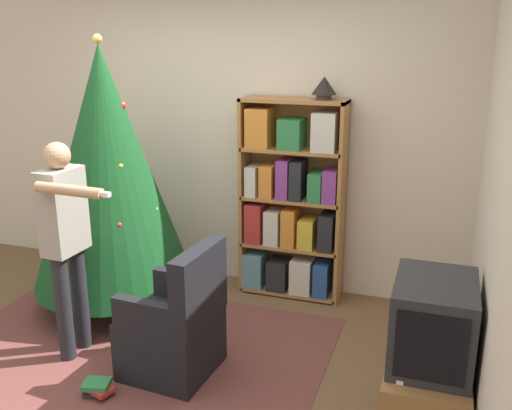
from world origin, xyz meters
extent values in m
plane|color=brown|center=(0.00, 0.00, 0.00)|extent=(14.00, 14.00, 0.00)
cube|color=beige|center=(0.00, 1.87, 1.30)|extent=(8.00, 0.10, 2.60)
cube|color=beige|center=(2.12, 0.00, 1.30)|extent=(0.10, 8.00, 2.60)
cube|color=brown|center=(-0.22, 0.22, 0.00)|extent=(2.76, 2.17, 0.01)
cube|color=#A8703D|center=(0.18, 1.66, 0.85)|extent=(0.03, 0.28, 1.71)
cube|color=#A8703D|center=(1.03, 1.66, 0.85)|extent=(0.03, 0.28, 1.71)
cube|color=#A8703D|center=(0.61, 1.66, 1.69)|extent=(0.87, 0.28, 0.03)
cube|color=#A8703D|center=(0.61, 1.79, 0.85)|extent=(0.87, 0.01, 1.71)
cube|color=#A8703D|center=(0.61, 1.66, 0.03)|extent=(0.84, 0.28, 0.03)
cube|color=#5B899E|center=(0.29, 1.63, 0.20)|extent=(0.17, 0.24, 0.31)
cube|color=#232328|center=(0.51, 1.63, 0.18)|extent=(0.17, 0.24, 0.26)
cube|color=beige|center=(0.72, 1.64, 0.20)|extent=(0.18, 0.25, 0.30)
cube|color=#284C93|center=(0.90, 1.64, 0.19)|extent=(0.12, 0.24, 0.29)
cube|color=#A8703D|center=(0.61, 1.66, 0.45)|extent=(0.84, 0.28, 0.03)
cube|color=#B22D28|center=(0.29, 1.64, 0.64)|extent=(0.14, 0.26, 0.35)
cube|color=beige|center=(0.46, 1.61, 0.61)|extent=(0.13, 0.20, 0.30)
cube|color=orange|center=(0.61, 1.62, 0.63)|extent=(0.12, 0.21, 0.32)
cube|color=gold|center=(0.76, 1.63, 0.59)|extent=(0.13, 0.23, 0.25)
cube|color=#232328|center=(0.92, 1.64, 0.62)|extent=(0.12, 0.25, 0.31)
cube|color=#A8703D|center=(0.61, 1.66, 0.87)|extent=(0.84, 0.28, 0.03)
cube|color=beige|center=(0.28, 1.64, 1.01)|extent=(0.10, 0.26, 0.25)
cube|color=orange|center=(0.41, 1.62, 1.02)|extent=(0.11, 0.21, 0.27)
cube|color=#843889|center=(0.55, 1.64, 1.05)|extent=(0.10, 0.24, 0.33)
cube|color=#232328|center=(0.66, 1.64, 1.05)|extent=(0.10, 0.24, 0.33)
cube|color=#2D7A42|center=(0.82, 1.65, 1.00)|extent=(0.11, 0.27, 0.24)
cube|color=#843889|center=(0.94, 1.63, 1.02)|extent=(0.11, 0.23, 0.27)
cube|color=#A8703D|center=(0.61, 1.66, 1.29)|extent=(0.84, 0.28, 0.03)
cube|color=orange|center=(0.33, 1.64, 1.46)|extent=(0.19, 0.25, 0.32)
cube|color=#2D7A42|center=(0.60, 1.64, 1.43)|extent=(0.19, 0.25, 0.25)
cube|color=beige|center=(0.88, 1.64, 1.46)|extent=(0.19, 0.24, 0.31)
cube|color=#996638|center=(1.82, 0.11, 0.24)|extent=(0.45, 0.74, 0.47)
cube|color=#28282D|center=(1.82, 0.11, 0.71)|extent=(0.43, 0.56, 0.48)
cube|color=black|center=(1.82, -0.18, 0.71)|extent=(0.35, 0.01, 0.37)
cube|color=white|center=(1.69, -0.12, 0.49)|extent=(0.04, 0.12, 0.02)
cylinder|color=#4C3323|center=(-0.72, 0.96, 0.05)|extent=(0.36, 0.36, 0.10)
cylinder|color=brown|center=(-0.72, 0.96, 0.16)|extent=(0.08, 0.08, 0.12)
cone|color=#14471E|center=(-0.72, 0.96, 1.18)|extent=(1.30, 1.30, 1.92)
sphere|color=#335BB2|center=(-0.82, 1.04, 1.75)|extent=(0.06, 0.06, 0.06)
sphere|color=red|center=(-0.58, 1.01, 1.68)|extent=(0.06, 0.06, 0.06)
sphere|color=#335BB2|center=(-0.53, 1.20, 1.18)|extent=(0.06, 0.06, 0.06)
sphere|color=red|center=(-0.83, 1.17, 1.41)|extent=(0.05, 0.05, 0.05)
sphere|color=gold|center=(-0.62, 1.26, 1.16)|extent=(0.05, 0.05, 0.05)
sphere|color=silver|center=(-1.17, 0.89, 0.72)|extent=(0.06, 0.06, 0.06)
sphere|color=silver|center=(-0.59, 1.20, 1.29)|extent=(0.06, 0.06, 0.06)
sphere|color=red|center=(-0.45, 0.65, 0.85)|extent=(0.05, 0.05, 0.05)
sphere|color=gold|center=(-0.32, 0.97, 0.89)|extent=(0.04, 0.04, 0.04)
sphere|color=gold|center=(-0.49, 0.79, 1.26)|extent=(0.04, 0.04, 0.04)
sphere|color=#E5CC4C|center=(-0.72, 0.96, 2.17)|extent=(0.07, 0.07, 0.07)
cube|color=black|center=(0.16, 0.23, 0.21)|extent=(0.60, 0.60, 0.42)
cube|color=black|center=(0.39, 0.21, 0.67)|extent=(0.16, 0.57, 0.50)
cube|color=black|center=(0.18, 0.47, 0.52)|extent=(0.51, 0.12, 0.20)
cube|color=black|center=(0.15, -0.01, 0.52)|extent=(0.51, 0.12, 0.20)
cylinder|color=#232328|center=(-0.59, 0.30, 0.39)|extent=(0.11, 0.11, 0.78)
cylinder|color=#232328|center=(-0.60, 0.12, 0.39)|extent=(0.11, 0.11, 0.78)
cube|color=gray|center=(-0.60, 0.21, 1.07)|extent=(0.19, 0.33, 0.58)
cylinder|color=tan|center=(-0.59, 0.41, 1.04)|extent=(0.07, 0.07, 0.47)
cylinder|color=tan|center=(-0.36, 0.00, 1.29)|extent=(0.48, 0.09, 0.07)
cube|color=white|center=(-0.13, -0.01, 1.29)|extent=(0.11, 0.04, 0.03)
sphere|color=tan|center=(-0.60, 0.21, 1.45)|extent=(0.18, 0.18, 0.18)
cylinder|color=#473828|center=(0.85, 1.66, 1.73)|extent=(0.12, 0.12, 0.04)
cone|color=black|center=(0.85, 1.66, 1.82)|extent=(0.20, 0.20, 0.14)
cube|color=#5B899E|center=(-0.33, 0.58, 0.01)|extent=(0.23, 0.18, 0.03)
cube|color=gold|center=(-0.32, 0.56, 0.04)|extent=(0.14, 0.15, 0.03)
cube|color=#232328|center=(-0.15, -0.19, 0.02)|extent=(0.19, 0.15, 0.03)
cube|color=#B22D28|center=(-0.14, -0.18, 0.05)|extent=(0.21, 0.17, 0.03)
cube|color=#2D7A42|center=(-0.16, -0.18, 0.08)|extent=(0.19, 0.17, 0.03)
camera|label=1|loc=(1.81, -2.82, 2.21)|focal=40.00mm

